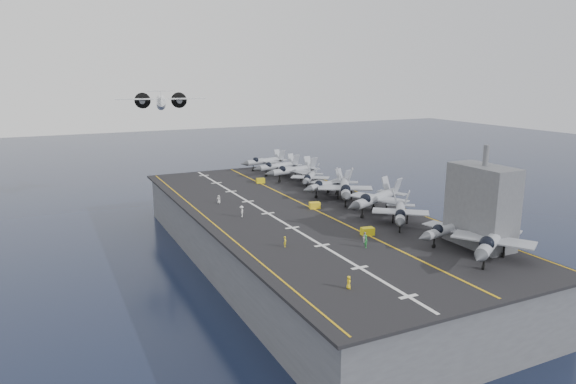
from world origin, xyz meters
name	(u,v)px	position (x,y,z in m)	size (l,w,h in m)	color
ground	(297,262)	(0.00, 0.00, 0.00)	(500.00, 500.00, 0.00)	#142135
hull	(297,237)	(0.00, 0.00, 5.00)	(36.00, 90.00, 10.00)	#56595E
flight_deck	(297,211)	(0.00, 0.00, 10.20)	(38.00, 92.00, 0.40)	black
foul_line	(311,208)	(3.00, 0.00, 10.42)	(0.35, 90.00, 0.02)	gold
landing_centerline	(268,213)	(-6.00, 0.00, 10.42)	(0.50, 90.00, 0.02)	silver
deck_edge_port	(210,221)	(-17.00, 0.00, 10.42)	(0.25, 90.00, 0.02)	gold
deck_edge_stbd	(378,199)	(18.50, 0.00, 10.42)	(0.25, 90.00, 0.02)	gold
island_superstructure	(482,196)	(15.00, -30.00, 17.90)	(5.00, 10.00, 15.00)	#56595E
fighter_jet_0	(492,239)	(12.07, -35.09, 13.23)	(19.58, 17.84, 5.66)	#8D939B
fighter_jet_1	(449,228)	(11.85, -27.16, 12.70)	(14.93, 11.65, 4.60)	#9198A1
fighter_jet_2	(400,212)	(10.81, -16.78, 12.85)	(16.12, 16.89, 4.90)	#8F989F
fighter_jet_3	(376,198)	(11.96, -8.09, 13.24)	(19.44, 16.76, 5.68)	#8F969D
fighter_jet_4	(345,187)	(11.56, 1.73, 13.23)	(17.69, 19.59, 5.67)	#A0A9B2
fighter_jet_5	(328,184)	(11.32, 8.01, 12.81)	(16.28, 13.59, 4.83)	gray
fighter_jet_6	(310,177)	(11.70, 16.97, 12.63)	(14.67, 15.37, 4.46)	gray
fighter_jet_7	(293,170)	(11.70, 25.26, 12.96)	(16.34, 12.45, 5.12)	gray
fighter_jet_8	(278,165)	(11.29, 32.96, 12.78)	(15.33, 11.85, 4.76)	#9FA5AF
tow_cart_a	(367,231)	(3.02, -18.63, 11.00)	(2.14, 1.53, 1.20)	gold
tow_cart_b	(315,205)	(3.40, -0.57, 11.00)	(2.25, 1.73, 1.20)	yellow
tow_cart_c	(261,181)	(3.23, 25.41, 10.97)	(2.11, 1.57, 1.15)	gold
crew_0	(349,282)	(-10.93, -35.07, 11.20)	(0.96, 1.13, 1.60)	yellow
crew_1	(285,242)	(-11.22, -18.21, 11.22)	(1.13, 1.18, 1.65)	gold
crew_3	(242,211)	(-11.15, -0.07, 11.42)	(1.14, 1.41, 2.04)	silver
crew_5	(219,199)	(-11.67, 11.26, 11.21)	(1.14, 1.14, 1.62)	silver
crew_6	(366,241)	(-0.68, -23.61, 11.37)	(1.20, 1.39, 1.95)	green
crew_7	(365,237)	(0.57, -21.49, 11.21)	(1.07, 1.17, 1.62)	silver
transport_plane	(161,104)	(-13.20, 52.00, 27.72)	(25.41, 19.81, 5.37)	white
fighter_jet_9	(265,160)	(11.29, 41.46, 12.78)	(15.33, 11.85, 4.76)	#9FA5AF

